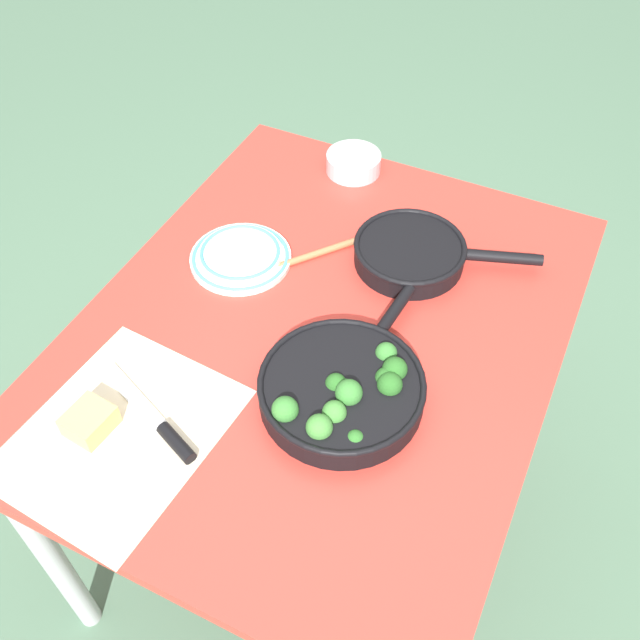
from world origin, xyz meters
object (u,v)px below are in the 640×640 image
Objects in this scene: skillet_broccoli at (343,389)px; skillet_eggs at (412,253)px; wooden_spoon at (350,242)px; dinner_plate_stack at (240,256)px; prep_bowl_steel at (354,163)px; grater_knife at (160,425)px; cheese_block at (90,421)px.

skillet_broccoli is 1.12× the size of skillet_eggs.
wooden_spoon is at bearing 164.43° from skillet_eggs.
wooden_spoon is at bearing 127.22° from dinner_plate_stack.
wooden_spoon is 0.27m from prep_bowl_steel.
skillet_broccoli is at bearing -119.21° from wooden_spoon.
cheese_block reaches higher than grater_knife.
cheese_block reaches higher than wooden_spoon.
wooden_spoon is at bearing -78.08° from grater_knife.
prep_bowl_steel reaches higher than cheese_block.
cheese_block is 0.88m from prep_bowl_steel.
dinner_plate_stack is (0.15, -0.33, -0.01)m from skillet_eggs.
wooden_spoon is (-0.38, -0.16, -0.02)m from skillet_broccoli.
cheese_block is (0.05, -0.11, 0.01)m from grater_knife.
cheese_block is 0.39× the size of dinner_plate_stack.
skillet_eggs is 4.51× the size of cheese_block.
cheese_block is at bearing -160.26° from wooden_spoon.
skillet_eggs is 1.77× the size of dinner_plate_stack.
skillet_broccoli reaches higher than skillet_eggs.
skillet_broccoli is at bearing 55.80° from dinner_plate_stack.
grater_knife reaches higher than wooden_spoon.
skillet_broccoli is 5.06× the size of cheese_block.
grater_knife is 0.82m from prep_bowl_steel.
skillet_broccoli reaches higher than cheese_block.
skillet_eggs is 1.35× the size of wooden_spoon.
prep_bowl_steel is at bearing 167.39° from dinner_plate_stack.
skillet_broccoli is at bearing -106.42° from skillet_eggs.
prep_bowl_steel is (-0.39, 0.09, 0.01)m from dinner_plate_stack.
skillet_broccoli is 0.41m from wooden_spoon.
prep_bowl_steel is (-0.63, -0.26, -0.01)m from skillet_broccoli.
cheese_block is at bearing -7.13° from prep_bowl_steel.
cheese_block is 0.48m from dinner_plate_stack.
prep_bowl_steel is at bearing 172.87° from cheese_block.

